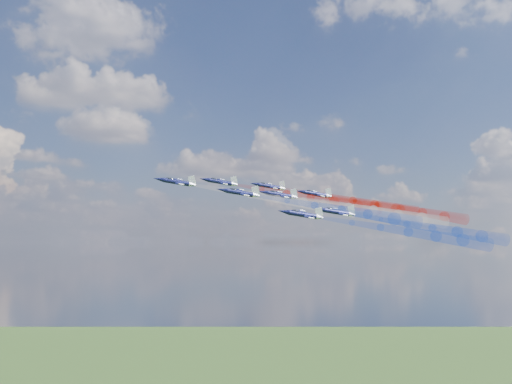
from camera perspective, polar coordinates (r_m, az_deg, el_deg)
name	(u,v)px	position (r m, az deg, el deg)	size (l,w,h in m)	color
jet_lead	(177,182)	(150.60, -7.43, 0.93)	(8.54, 10.68, 2.85)	black
trail_lead	(277,199)	(154.35, 1.97, -0.63)	(3.56, 41.78, 3.56)	white
jet_inner_left	(240,193)	(144.35, -1.50, -0.08)	(8.54, 10.68, 2.85)	black
trail_inner_left	(342,210)	(150.76, 8.01, -1.65)	(3.56, 41.78, 3.56)	blue
jet_inner_right	(220,182)	(164.45, -3.36, 0.94)	(8.54, 10.68, 2.85)	black
trail_inner_right	(311,197)	(169.75, 5.12, -0.49)	(3.56, 41.78, 3.56)	red
jet_outer_left	(303,215)	(135.59, 4.38, -2.12)	(8.54, 10.68, 2.85)	black
trail_outer_left	(409,232)	(144.66, 14.09, -3.63)	(3.56, 41.78, 3.56)	blue
jet_center_third	(280,195)	(154.50, 2.22, -0.27)	(8.54, 10.68, 2.85)	black
trail_center_third	(374,211)	(162.32, 10.93, -1.72)	(3.56, 41.78, 3.56)	white
jet_outer_right	(269,186)	(175.52, 1.26, 0.53)	(8.54, 10.68, 2.85)	black
trail_outer_right	(353,200)	(182.68, 9.03, -0.79)	(3.56, 41.78, 3.56)	red
jet_rear_left	(336,212)	(149.49, 7.53, -1.87)	(8.54, 10.68, 2.85)	black
trail_rear_left	(432,228)	(159.61, 16.17, -3.24)	(3.56, 41.78, 3.56)	blue
jet_rear_right	(315,194)	(169.83, 5.58, -0.18)	(8.54, 10.68, 2.85)	black
trail_rear_right	(400,208)	(178.85, 13.36, -1.50)	(3.56, 41.78, 3.56)	red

